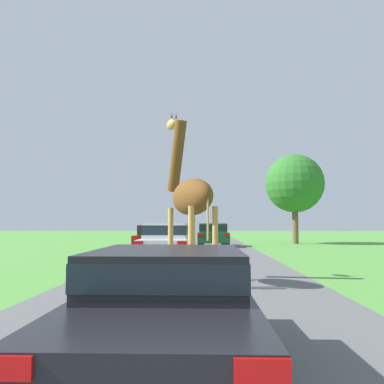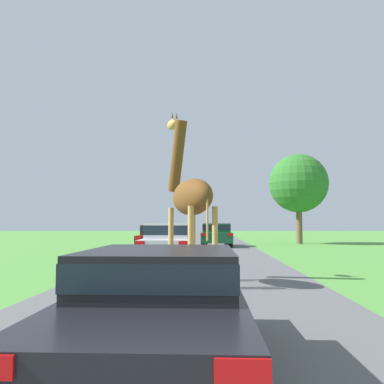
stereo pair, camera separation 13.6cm
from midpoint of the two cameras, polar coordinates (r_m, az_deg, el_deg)
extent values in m
cube|color=#5B5B5E|center=(29.19, 1.00, -7.38)|extent=(6.53, 120.00, 0.00)
cylinder|color=tan|center=(10.78, -3.38, -7.39)|extent=(0.14, 0.14, 1.94)
cylinder|color=#2D2319|center=(10.86, -3.41, -12.27)|extent=(0.18, 0.18, 0.08)
cylinder|color=tan|center=(11.01, -0.28, -7.33)|extent=(0.14, 0.14, 1.94)
cylinder|color=#2D2319|center=(11.10, -0.28, -12.11)|extent=(0.18, 0.18, 0.08)
cylinder|color=tan|center=(9.54, -0.53, -7.79)|extent=(0.14, 0.14, 1.94)
cylinder|color=#2D2319|center=(9.64, -0.53, -13.29)|extent=(0.18, 0.18, 0.08)
cylinder|color=tan|center=(9.80, 2.89, -7.69)|extent=(0.14, 0.14, 1.94)
cylinder|color=#2D2319|center=(9.90, 2.91, -13.05)|extent=(0.18, 0.18, 0.08)
ellipsoid|color=brown|center=(10.28, -0.39, -0.72)|extent=(1.50, 2.05, 0.93)
cylinder|color=brown|center=(11.36, -2.46, 5.04)|extent=(0.68, 0.96, 1.99)
ellipsoid|color=tan|center=(11.94, -3.20, 9.44)|extent=(0.46, 0.61, 0.30)
cylinder|color=tan|center=(9.43, 1.82, -3.63)|extent=(0.05, 0.05, 1.07)
cone|color=brown|center=(11.83, -3.20, 10.73)|extent=(0.07, 0.07, 0.16)
cone|color=brown|center=(11.87, -2.60, 10.67)|extent=(0.07, 0.07, 0.16)
cube|color=black|center=(4.53, -4.31, -16.96)|extent=(1.71, 4.29, 0.56)
cube|color=black|center=(4.45, -4.27, -10.76)|extent=(1.53, 1.93, 0.43)
cube|color=#19232D|center=(4.44, -4.27, -10.48)|extent=(1.55, 1.95, 0.26)
cube|color=red|center=(2.64, -26.26, -21.31)|extent=(0.31, 0.03, 0.13)
cube|color=red|center=(2.39, 8.11, -23.63)|extent=(0.31, 0.03, 0.13)
cylinder|color=black|center=(5.92, -9.80, -16.19)|extent=(0.34, 0.64, 0.64)
cylinder|color=black|center=(5.81, 4.07, -16.46)|extent=(0.34, 0.64, 0.64)
cube|color=silver|center=(15.92, -3.95, -7.65)|extent=(1.81, 4.04, 0.64)
cube|color=silver|center=(15.90, -3.94, -5.44)|extent=(1.63, 1.82, 0.59)
cube|color=#19232D|center=(15.90, -3.94, -5.33)|extent=(1.64, 1.83, 0.35)
cube|color=red|center=(14.00, -7.82, -7.14)|extent=(0.33, 0.03, 0.15)
cube|color=red|center=(13.83, -1.70, -7.21)|extent=(0.33, 0.03, 0.15)
cylinder|color=black|center=(17.22, -5.97, -8.26)|extent=(0.36, 0.72, 0.72)
cylinder|color=black|center=(17.09, -1.11, -8.32)|extent=(0.36, 0.72, 0.72)
cylinder|color=black|center=(14.83, -7.24, -8.89)|extent=(0.36, 0.72, 0.72)
cylinder|color=black|center=(14.68, -1.59, -8.97)|extent=(0.36, 0.72, 0.72)
cube|color=#144C28|center=(26.96, 2.82, -6.33)|extent=(1.98, 4.21, 0.64)
cube|color=#144C28|center=(26.95, 2.82, -5.04)|extent=(1.78, 1.90, 0.58)
cube|color=#19232D|center=(26.95, 2.82, -4.98)|extent=(1.80, 1.92, 0.35)
cube|color=red|center=(24.84, 1.03, -5.98)|extent=(0.36, 0.03, 0.15)
cube|color=red|center=(24.87, 4.80, -5.96)|extent=(0.36, 0.03, 0.15)
cylinder|color=black|center=(28.23, 1.16, -6.79)|extent=(0.40, 0.69, 0.69)
cylinder|color=black|center=(28.26, 4.39, -6.77)|extent=(0.40, 0.69, 0.69)
cylinder|color=black|center=(25.71, 1.10, -7.02)|extent=(0.40, 0.69, 0.69)
cylinder|color=black|center=(25.74, 4.66, -7.01)|extent=(0.40, 0.69, 0.69)
cube|color=#561914|center=(22.56, -5.38, -6.77)|extent=(1.87, 4.29, 0.63)
cube|color=#561914|center=(22.54, -5.37, -5.31)|extent=(1.68, 1.93, 0.53)
cube|color=#19232D|center=(22.54, -5.37, -5.24)|extent=(1.70, 1.95, 0.32)
cube|color=red|center=(20.53, -8.25, -6.37)|extent=(0.34, 0.03, 0.15)
cube|color=red|center=(20.32, -3.97, -6.42)|extent=(0.34, 0.03, 0.15)
cylinder|color=black|center=(23.95, -6.78, -7.26)|extent=(0.37, 0.63, 0.63)
cylinder|color=black|center=(23.77, -3.19, -7.30)|extent=(0.37, 0.63, 0.63)
cylinder|color=black|center=(21.41, -7.81, -7.59)|extent=(0.37, 0.63, 0.63)
cylinder|color=black|center=(21.21, -3.79, -7.65)|extent=(0.37, 0.63, 0.63)
cylinder|color=brown|center=(31.16, 14.16, -3.53)|extent=(0.44, 0.44, 3.84)
sphere|color=#2D7028|center=(31.30, 14.07, 1.18)|extent=(4.36, 4.36, 4.36)
camera|label=1|loc=(0.07, -90.38, 0.03)|focal=38.00mm
camera|label=2|loc=(0.07, 89.62, -0.03)|focal=38.00mm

